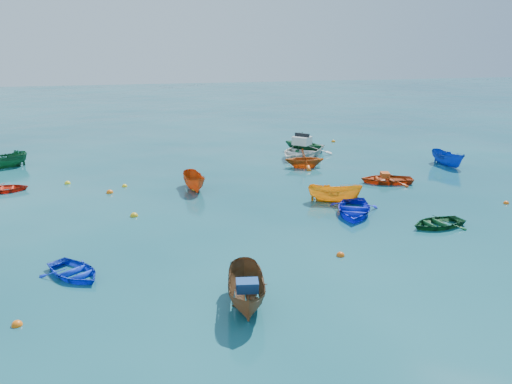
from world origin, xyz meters
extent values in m
plane|color=#0A3C4A|center=(0.00, 0.00, 0.00)|extent=(160.00, 160.00, 0.00)
imported|color=#1030D2|center=(-8.54, -2.40, 0.00)|extent=(3.04, 3.18, 0.54)
imported|color=brown|center=(-2.84, -5.92, 0.00)|extent=(1.73, 3.41, 1.26)
imported|color=#111EDB|center=(4.16, 1.59, 0.00)|extent=(3.62, 4.09, 0.70)
imported|color=orange|center=(3.93, 3.54, 0.00)|extent=(3.02, 2.10, 1.09)
imported|color=#0F4420|center=(7.22, -0.90, 0.00)|extent=(2.88, 2.24, 0.55)
imported|color=red|center=(-13.60, 9.62, 0.00)|extent=(2.69, 2.02, 0.53)
imported|color=#B84611|center=(-3.03, 7.58, 0.00)|extent=(1.31, 2.94, 1.11)
imported|color=#135329|center=(6.07, 15.30, 0.00)|extent=(4.14, 4.20, 1.67)
imported|color=#BF3C0F|center=(8.38, 6.36, 0.00)|extent=(3.53, 2.89, 0.64)
imported|color=#0D33A3|center=(14.45, 9.33, 0.00)|extent=(1.44, 3.04, 1.13)
imported|color=#BC4E11|center=(4.75, 11.03, 0.00)|extent=(2.91, 2.61, 1.37)
imported|color=#13522B|center=(-14.96, 15.44, 0.00)|extent=(3.33, 2.15, 1.21)
imported|color=silver|center=(5.63, 14.28, 0.00)|extent=(5.98, 5.97, 1.62)
cube|color=#18468F|center=(-2.87, -6.07, 0.80)|extent=(0.78, 0.64, 0.34)
cube|color=#114623|center=(6.00, 15.37, 0.99)|extent=(0.79, 0.77, 0.31)
cube|color=#CD4915|center=(8.28, 6.39, 0.48)|extent=(0.63, 0.74, 0.31)
sphere|color=orange|center=(-9.87, -5.47, 0.00)|extent=(0.33, 0.33, 0.33)
sphere|color=gold|center=(-6.43, 3.69, 0.00)|extent=(0.39, 0.39, 0.39)
sphere|color=#DD530C|center=(1.60, -2.96, 0.00)|extent=(0.34, 0.34, 0.34)
sphere|color=yellow|center=(-10.31, 10.46, 0.00)|extent=(0.36, 0.36, 0.36)
sphere|color=orange|center=(-7.76, 7.97, 0.00)|extent=(0.38, 0.38, 0.38)
sphere|color=yellow|center=(-3.01, 7.49, 0.00)|extent=(0.38, 0.38, 0.38)
sphere|color=#FF5F0D|center=(12.64, 1.25, 0.00)|extent=(0.30, 0.30, 0.30)
sphere|color=yellow|center=(-6.97, 9.07, 0.00)|extent=(0.31, 0.31, 0.31)
sphere|color=orange|center=(9.91, 18.80, 0.00)|extent=(0.34, 0.34, 0.34)
sphere|color=yellow|center=(7.42, 16.62, 0.00)|extent=(0.34, 0.34, 0.34)
camera|label=1|loc=(-5.83, -19.98, 8.28)|focal=35.00mm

